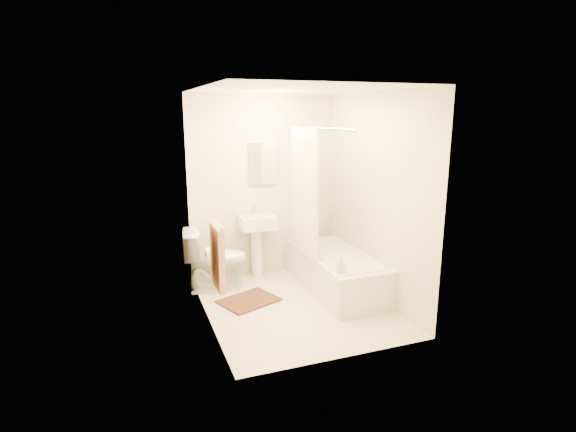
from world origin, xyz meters
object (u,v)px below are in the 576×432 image
object	(u,v)px
toilet	(216,260)
soap_bottle	(340,263)
bath_mat	(249,301)
sink	(257,244)
bathtub	(336,272)

from	to	relation	value
toilet	soap_bottle	world-z (taller)	toilet
toilet	soap_bottle	size ratio (longest dim) A/B	3.93
bath_mat	soap_bottle	distance (m)	1.19
toilet	sink	size ratio (longest dim) A/B	0.85
bathtub	bath_mat	world-z (taller)	bathtub
bathtub	bath_mat	bearing A→B (deg)	179.29
sink	bath_mat	bearing A→B (deg)	-114.19
bathtub	soap_bottle	xyz separation A→B (m)	(-0.24, -0.57, 0.33)
soap_bottle	bathtub	bearing A→B (deg)	67.62
toilet	bathtub	distance (m)	1.50
bath_mat	soap_bottle	size ratio (longest dim) A/B	3.23
bathtub	bath_mat	xyz separation A→B (m)	(-1.12, 0.01, -0.22)
toilet	sink	xyz separation A→B (m)	(0.61, 0.26, 0.07)
toilet	soap_bottle	bearing A→B (deg)	-125.54
toilet	bath_mat	bearing A→B (deg)	-143.78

